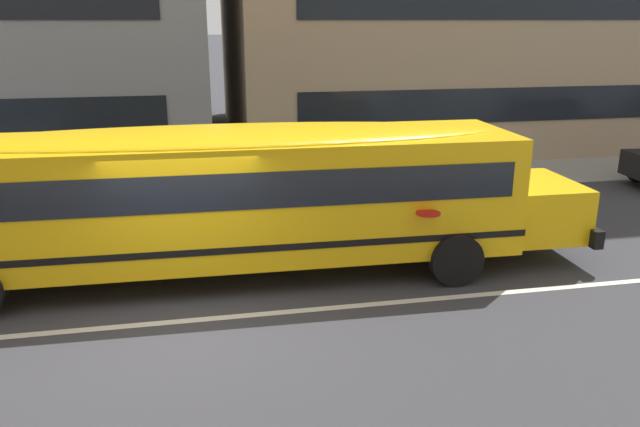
% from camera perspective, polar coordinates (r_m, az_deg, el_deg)
% --- Properties ---
extents(ground_plane, '(400.00, 400.00, 0.00)m').
position_cam_1_polar(ground_plane, '(10.32, -11.89, -9.52)').
color(ground_plane, '#38383D').
extents(sidewalk_far, '(120.00, 3.00, 0.01)m').
position_cam_1_polar(sidewalk_far, '(18.08, -11.89, 2.19)').
color(sidewalk_far, gray).
rests_on(sidewalk_far, ground_plane).
extents(lane_centreline, '(110.00, 0.16, 0.01)m').
position_cam_1_polar(lane_centreline, '(10.32, -11.89, -9.50)').
color(lane_centreline, silver).
rests_on(lane_centreline, ground_plane).
extents(school_bus, '(12.43, 3.09, 2.77)m').
position_cam_1_polar(school_bus, '(11.45, -7.53, 2.21)').
color(school_bus, yellow).
rests_on(school_bus, ground_plane).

